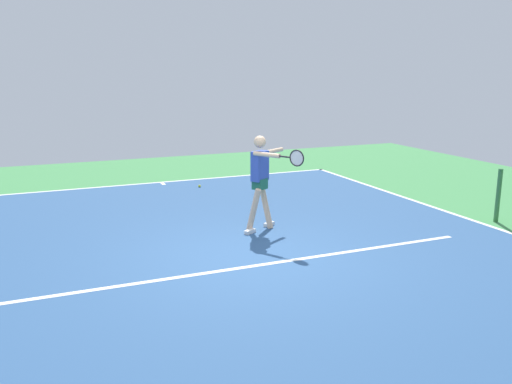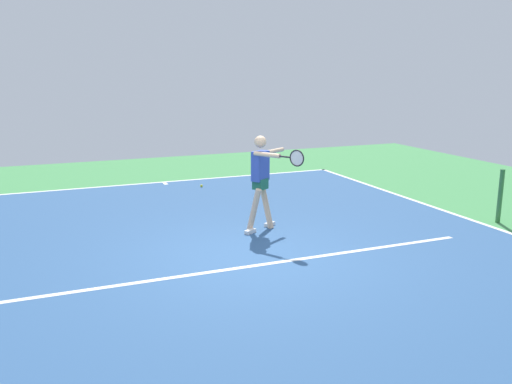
% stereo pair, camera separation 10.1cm
% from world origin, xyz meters
% --- Properties ---
extents(ground_plane, '(21.24, 21.24, 0.00)m').
position_xyz_m(ground_plane, '(0.00, 0.00, 0.00)').
color(ground_plane, '#428E4C').
extents(court_surface, '(9.93, 12.90, 0.00)m').
position_xyz_m(court_surface, '(0.00, 0.00, 0.00)').
color(court_surface, '#2D5484').
rests_on(court_surface, ground_plane).
extents(court_line_baseline_near, '(9.93, 0.10, 0.01)m').
position_xyz_m(court_line_baseline_near, '(0.00, -6.40, 0.00)').
color(court_line_baseline_near, white).
rests_on(court_line_baseline_near, ground_plane).
extents(court_line_sideline_left, '(0.10, 12.90, 0.01)m').
position_xyz_m(court_line_sideline_left, '(-4.91, 0.00, 0.00)').
color(court_line_sideline_left, white).
rests_on(court_line_sideline_left, ground_plane).
extents(court_line_service, '(7.45, 0.10, 0.01)m').
position_xyz_m(court_line_service, '(0.00, 0.42, 0.00)').
color(court_line_service, white).
rests_on(court_line_service, ground_plane).
extents(court_line_centre_mark, '(0.10, 0.30, 0.01)m').
position_xyz_m(court_line_centre_mark, '(0.00, -6.20, 0.00)').
color(court_line_centre_mark, white).
rests_on(court_line_centre_mark, ground_plane).
extents(net_post, '(0.09, 0.09, 1.07)m').
position_xyz_m(net_post, '(-5.26, 0.00, 0.54)').
color(net_post, '#38753D').
rests_on(net_post, ground_plane).
extents(tennis_player, '(1.03, 1.40, 1.80)m').
position_xyz_m(tennis_player, '(-0.74, -1.30, 1.03)').
color(tennis_player, beige).
rests_on(tennis_player, ground_plane).
extents(tennis_ball_far_corner, '(0.07, 0.07, 0.07)m').
position_xyz_m(tennis_ball_far_corner, '(-0.77, -5.40, 0.03)').
color(tennis_ball_far_corner, yellow).
rests_on(tennis_ball_far_corner, ground_plane).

